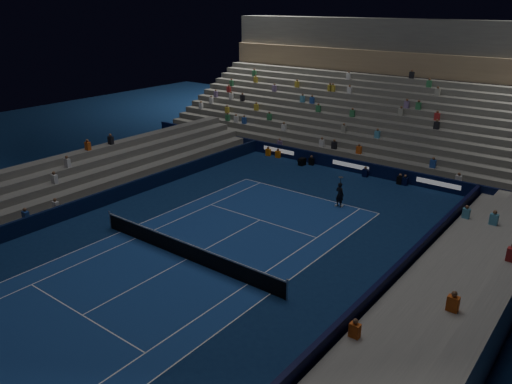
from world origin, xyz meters
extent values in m
plane|color=#0C2048|center=(0.00, 0.00, 0.00)|extent=(90.00, 90.00, 0.00)
cube|color=navy|center=(0.00, 0.00, 0.01)|extent=(10.97, 23.77, 0.01)
cube|color=black|center=(0.00, 18.50, 0.50)|extent=(44.00, 0.25, 1.00)
cube|color=black|center=(9.70, 0.00, 0.50)|extent=(0.25, 37.00, 1.00)
cube|color=black|center=(-9.70, 0.00, 0.50)|extent=(0.25, 37.00, 1.00)
cube|color=#5E5E5A|center=(0.00, 19.50, 0.25)|extent=(44.00, 1.00, 0.50)
cube|color=#5E5E5A|center=(0.00, 20.50, 0.50)|extent=(44.00, 1.00, 1.00)
cube|color=#5E5E5A|center=(0.00, 21.50, 0.75)|extent=(44.00, 1.00, 1.50)
cube|color=#5E5E5A|center=(0.00, 22.50, 1.00)|extent=(44.00, 1.00, 2.00)
cube|color=#5E5E5A|center=(0.00, 23.50, 1.25)|extent=(44.00, 1.00, 2.50)
cube|color=#5E5E5A|center=(0.00, 24.50, 1.50)|extent=(44.00, 1.00, 3.00)
cube|color=#5E5E5A|center=(0.00, 25.50, 1.75)|extent=(44.00, 1.00, 3.50)
cube|color=#5E5E5A|center=(0.00, 26.50, 2.00)|extent=(44.00, 1.00, 4.00)
cube|color=#5E5E5A|center=(0.00, 27.50, 2.25)|extent=(44.00, 1.00, 4.50)
cube|color=#5E5E5A|center=(0.00, 28.50, 2.50)|extent=(44.00, 1.00, 5.00)
cube|color=#5E5E5A|center=(0.00, 29.50, 2.75)|extent=(44.00, 1.00, 5.50)
cube|color=#5E5E5A|center=(0.00, 30.50, 3.00)|extent=(44.00, 1.00, 6.00)
cube|color=#887154|center=(0.00, 31.60, 7.10)|extent=(44.00, 0.60, 2.20)
cube|color=#4E4E4B|center=(0.00, 33.00, 9.70)|extent=(44.00, 2.40, 3.00)
cube|color=slate|center=(10.50, 0.00, 0.25)|extent=(1.00, 37.00, 0.50)
cube|color=slate|center=(11.50, 0.00, 0.50)|extent=(1.00, 37.00, 1.00)
cube|color=slate|center=(12.50, 0.00, 0.75)|extent=(1.00, 37.00, 1.50)
cube|color=slate|center=(13.50, 0.00, 1.00)|extent=(1.00, 37.00, 2.00)
cube|color=slate|center=(14.50, 0.00, 1.25)|extent=(1.00, 37.00, 2.50)
cube|color=slate|center=(-10.50, 0.00, 0.25)|extent=(1.00, 37.00, 0.50)
cube|color=slate|center=(-11.50, 0.00, 0.50)|extent=(1.00, 37.00, 1.00)
cube|color=slate|center=(-12.50, 0.00, 0.75)|extent=(1.00, 37.00, 1.50)
cube|color=slate|center=(-13.50, 0.00, 1.00)|extent=(1.00, 37.00, 2.00)
cube|color=slate|center=(-14.50, 0.00, 1.25)|extent=(1.00, 37.00, 2.50)
cylinder|color=#B2B2B7|center=(-6.40, 0.00, 0.55)|extent=(0.10, 0.10, 1.10)
cylinder|color=#B2B2B7|center=(6.40, 0.00, 0.55)|extent=(0.10, 0.10, 1.10)
cube|color=black|center=(0.00, 0.00, 0.45)|extent=(12.80, 0.03, 0.90)
cube|color=white|center=(0.00, 0.00, 0.94)|extent=(12.80, 0.04, 0.08)
imported|color=black|center=(2.83, 11.39, 0.84)|extent=(0.68, 0.51, 1.69)
cube|color=black|center=(-4.00, 17.49, 0.31)|extent=(0.49, 0.59, 0.61)
cylinder|color=black|center=(-4.00, 17.03, 0.49)|extent=(0.18, 0.36, 0.16)
camera|label=1|loc=(17.24, -16.42, 12.77)|focal=35.21mm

